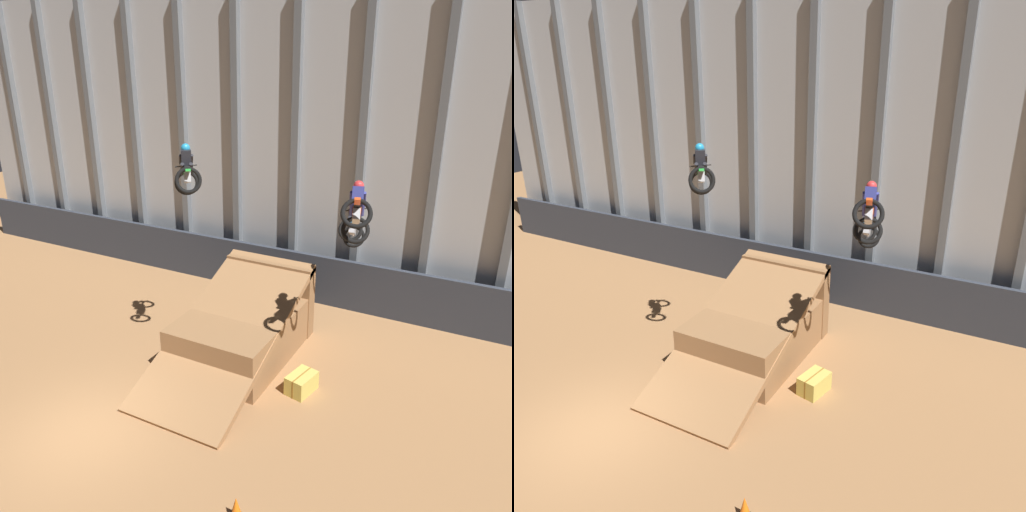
% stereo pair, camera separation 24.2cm
% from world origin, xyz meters
% --- Properties ---
extents(ground_plane, '(60.00, 60.00, 0.00)m').
position_xyz_m(ground_plane, '(0.00, 0.00, 0.00)').
color(ground_plane, '#996B42').
extents(arena_back_wall, '(32.00, 0.40, 11.44)m').
position_xyz_m(arena_back_wall, '(0.00, 10.46, 5.72)').
color(arena_back_wall, '#ADB2B7').
rests_on(arena_back_wall, ground_plane).
extents(lower_barrier, '(31.36, 0.20, 1.95)m').
position_xyz_m(lower_barrier, '(0.00, 9.69, 0.98)').
color(lower_barrier, '#2D333D').
rests_on(lower_barrier, ground_plane).
extents(dirt_ramp, '(3.14, 6.43, 2.68)m').
position_xyz_m(dirt_ramp, '(1.79, 5.30, 0.89)').
color(dirt_ramp, olive).
rests_on(dirt_ramp, ground_plane).
extents(rider_bike_left_air, '(1.58, 1.75, 1.61)m').
position_xyz_m(rider_bike_left_air, '(0.45, 4.45, 5.89)').
color(rider_bike_left_air, black).
extents(rider_bike_center_air, '(1.02, 1.78, 1.67)m').
position_xyz_m(rider_bike_center_air, '(4.45, 7.58, 4.02)').
color(rider_bike_center_air, black).
extents(rider_bike_right_air, '(1.15, 1.80, 1.67)m').
position_xyz_m(rider_bike_right_air, '(5.43, 4.37, 5.44)').
color(rider_bike_right_air, black).
extents(traffic_cone_near_ramp, '(0.36, 0.36, 0.58)m').
position_xyz_m(traffic_cone_near_ramp, '(4.74, -0.45, 0.28)').
color(traffic_cone_near_ramp, black).
rests_on(traffic_cone_near_ramp, ground_plane).
extents(hay_bale_trackside, '(0.77, 1.00, 0.57)m').
position_xyz_m(hay_bale_trackside, '(4.27, 4.15, 0.28)').
color(hay_bale_trackside, '#CCB751').
rests_on(hay_bale_trackside, ground_plane).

